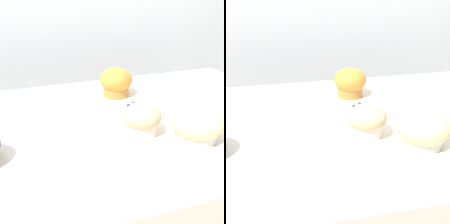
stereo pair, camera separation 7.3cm
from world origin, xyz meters
TOP-DOWN VIEW (x-y plane):
  - wall_back at (0.00, 0.60)m, footprint 3.20×0.10m
  - muffin_front_center at (0.03, -0.07)m, footprint 0.09×0.09m
  - muffin_back_left at (0.06, 0.17)m, footprint 0.10×0.10m
  - muffin_back_right at (0.14, -0.13)m, footprint 0.12×0.12m

SIDE VIEW (x-z plane):
  - wall_back at x=0.00m, z-range 0.00..1.80m
  - muffin_back_right at x=0.14m, z-range 0.89..0.97m
  - muffin_front_center at x=0.03m, z-range 0.90..0.97m
  - muffin_back_left at x=0.06m, z-range 0.90..0.98m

